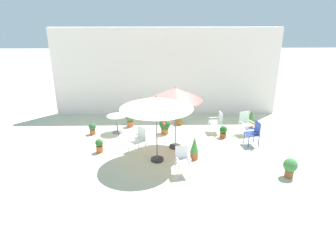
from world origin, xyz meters
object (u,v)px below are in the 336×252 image
at_px(patio_umbrella_1, 156,103).
at_px(potted_plant_6, 165,125).
at_px(patio_chair_0, 217,121).
at_px(potted_plant_2, 194,148).
at_px(potted_plant_5, 130,120).
at_px(cafe_table_0, 117,121).
at_px(potted_plant_0, 290,167).
at_px(potted_plant_3, 92,128).
at_px(potted_plant_4, 99,145).
at_px(patio_umbrella_0, 176,95).
at_px(patio_chair_4, 182,158).
at_px(potted_plant_1, 223,132).
at_px(potted_plant_8, 179,116).
at_px(patio_chair_3, 254,132).
at_px(patio_chair_2, 245,122).
at_px(patio_chair_1, 138,138).
at_px(potted_plant_7, 251,118).

bearing_deg(patio_umbrella_1, potted_plant_6, 83.11).
xyz_separation_m(patio_chair_0, potted_plant_6, (-2.18, -0.09, -0.15)).
height_order(potted_plant_2, potted_plant_5, potted_plant_2).
relative_size(cafe_table_0, potted_plant_0, 1.29).
height_order(potted_plant_3, potted_plant_4, potted_plant_4).
bearing_deg(potted_plant_4, patio_umbrella_0, 7.23).
xyz_separation_m(patio_chair_4, potted_plant_1, (1.83, 2.85, -0.28)).
distance_m(patio_umbrella_0, potted_plant_8, 2.96).
distance_m(cafe_table_0, patio_chair_3, 5.51).
height_order(patio_chair_0, patio_chair_4, patio_chair_4).
bearing_deg(patio_chair_2, potted_plant_0, -82.00).
bearing_deg(patio_chair_1, potted_plant_7, 26.89).
relative_size(patio_chair_4, potted_plant_7, 1.32).
relative_size(patio_umbrella_1, potted_plant_1, 4.89).
bearing_deg(potted_plant_1, patio_chair_0, 105.01).
bearing_deg(potted_plant_4, potted_plant_0, -16.86).
bearing_deg(patio_chair_3, patio_umbrella_1, -161.68).
distance_m(patio_umbrella_0, potted_plant_2, 1.98).
bearing_deg(potted_plant_7, potted_plant_1, -139.84).
distance_m(patio_chair_1, potted_plant_1, 3.53).
relative_size(potted_plant_5, potted_plant_6, 0.90).
height_order(patio_chair_1, potted_plant_3, patio_chair_1).
distance_m(patio_chair_0, patio_chair_3, 1.75).
bearing_deg(potted_plant_1, patio_chair_2, 21.08).
bearing_deg(patio_chair_4, potted_plant_1, 57.26).
bearing_deg(patio_chair_1, patio_chair_2, 20.04).
distance_m(potted_plant_4, potted_plant_8, 4.12).
bearing_deg(patio_chair_1, patio_chair_3, 6.13).
xyz_separation_m(patio_chair_3, potted_plant_0, (0.44, -2.39, -0.18)).
distance_m(patio_umbrella_1, potted_plant_8, 3.96).
bearing_deg(patio_chair_0, patio_chair_4, -116.05).
height_order(patio_chair_4, potted_plant_5, patio_chair_4).
distance_m(patio_umbrella_0, patio_chair_4, 2.47).
bearing_deg(patio_chair_0, patio_chair_2, -10.57).
bearing_deg(cafe_table_0, potted_plant_5, 55.54).
distance_m(patio_umbrella_1, patio_chair_2, 4.53).
height_order(patio_umbrella_1, patio_chair_3, patio_umbrella_1).
bearing_deg(potted_plant_8, potted_plant_5, -173.98).
bearing_deg(patio_umbrella_0, patio_chair_0, 39.07).
distance_m(patio_umbrella_1, cafe_table_0, 3.43).
bearing_deg(patio_chair_4, potted_plant_3, 136.50).
height_order(patio_chair_2, potted_plant_7, patio_chair_2).
xyz_separation_m(patio_chair_1, potted_plant_1, (3.31, 1.19, -0.26)).
bearing_deg(potted_plant_1, patio_umbrella_0, -155.61).
distance_m(cafe_table_0, potted_plant_6, 2.00).
bearing_deg(patio_chair_1, patio_chair_0, 29.26).
distance_m(potted_plant_1, potted_plant_2, 2.30).
distance_m(cafe_table_0, patio_chair_4, 4.28).
bearing_deg(patio_chair_1, potted_plant_0, -22.00).
bearing_deg(potted_plant_8, potted_plant_1, -42.45).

